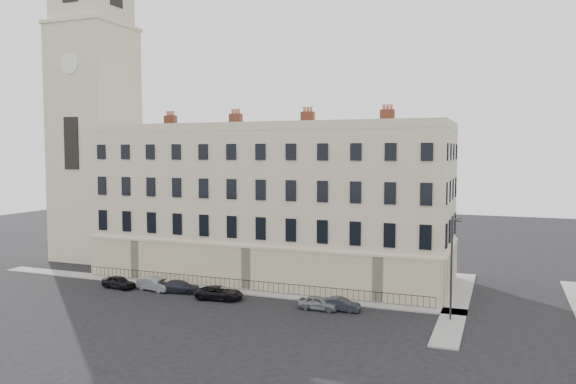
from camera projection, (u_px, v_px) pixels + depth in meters
name	position (u px, v px, depth m)	size (l,w,h in m)	color
ground	(282.00, 313.00, 45.33)	(160.00, 160.00, 0.00)	black
terrace	(271.00, 205.00, 58.08)	(36.22, 12.22, 17.00)	beige
church_tower	(94.00, 105.00, 67.78)	(8.00, 8.13, 44.00)	beige
pavement_terrace	(204.00, 287.00, 53.57)	(48.00, 2.00, 0.12)	gray
pavement_east_return	(457.00, 303.00, 48.12)	(2.00, 24.00, 0.12)	gray
railings	(244.00, 285.00, 52.47)	(35.00, 0.04, 0.96)	black
car_a	(119.00, 282.00, 53.47)	(1.41, 3.50, 1.19)	black
car_b	(155.00, 284.00, 52.61)	(1.28, 3.66, 1.21)	gray
car_c	(180.00, 287.00, 51.86)	(1.57, 3.86, 1.12)	#22232E
car_d	(220.00, 293.00, 49.40)	(1.95, 4.23, 1.17)	black
car_e	(319.00, 303.00, 46.15)	(1.36, 3.39, 1.15)	slate
car_f	(341.00, 304.00, 45.90)	(1.14, 3.26, 1.08)	#23252E
streetlamp	(452.00, 264.00, 42.73)	(0.87, 1.63, 8.08)	#2C2C30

